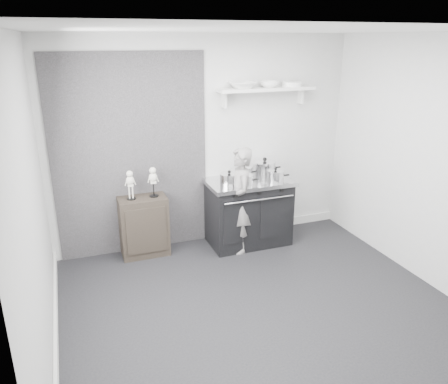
{
  "coord_description": "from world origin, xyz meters",
  "views": [
    {
      "loc": [
        -1.69,
        -3.49,
        2.63
      ],
      "look_at": [
        -0.04,
        0.95,
        0.96
      ],
      "focal_mm": 35.0,
      "sensor_mm": 36.0,
      "label": 1
    }
  ],
  "objects": [
    {
      "name": "child",
      "position": [
        0.3,
        1.3,
        0.69
      ],
      "size": [
        0.41,
        0.55,
        1.38
      ],
      "primitive_type": "imported",
      "rotation": [
        0.0,
        0.0,
        -1.74
      ],
      "color": "gray",
      "rests_on": "ground"
    },
    {
      "name": "pot_front_left",
      "position": [
        0.18,
        1.38,
        0.96
      ],
      "size": [
        0.33,
        0.24,
        0.19
      ],
      "color": "silver",
      "rests_on": "stove"
    },
    {
      "name": "ground",
      "position": [
        0.0,
        0.0,
        0.0
      ],
      "size": [
        4.0,
        4.0,
        0.0
      ],
      "primitive_type": "plane",
      "color": "black",
      "rests_on": "ground"
    },
    {
      "name": "stove",
      "position": [
        0.5,
        1.48,
        0.45
      ],
      "size": [
        1.11,
        0.69,
        0.89
      ],
      "color": "black",
      "rests_on": "ground"
    },
    {
      "name": "room_shell",
      "position": [
        -0.09,
        0.15,
        1.64
      ],
      "size": [
        4.02,
        3.62,
        2.71
      ],
      "color": "silver",
      "rests_on": "ground"
    },
    {
      "name": "skeleton_full",
      "position": [
        -1.01,
        1.61,
        0.98
      ],
      "size": [
        0.12,
        0.08,
        0.42
      ],
      "primitive_type": null,
      "color": "silver",
      "rests_on": "side_cabinet"
    },
    {
      "name": "pot_back_left",
      "position": [
        0.46,
        1.59,
        0.97
      ],
      "size": [
        0.34,
        0.25,
        0.2
      ],
      "color": "silver",
      "rests_on": "stove"
    },
    {
      "name": "pot_front_right",
      "position": [
        0.8,
        1.31,
        0.96
      ],
      "size": [
        0.31,
        0.23,
        0.18
      ],
      "color": "silver",
      "rests_on": "stove"
    },
    {
      "name": "pot_front_center",
      "position": [
        0.36,
        1.29,
        0.96
      ],
      "size": [
        0.29,
        0.21,
        0.17
      ],
      "color": "silver",
      "rests_on": "stove"
    },
    {
      "name": "pot_back_right",
      "position": [
        0.78,
        1.61,
        0.99
      ],
      "size": [
        0.39,
        0.3,
        0.24
      ],
      "color": "silver",
      "rests_on": "stove"
    },
    {
      "name": "bowl_large",
      "position": [
        0.47,
        1.67,
        2.08
      ],
      "size": [
        0.34,
        0.34,
        0.08
      ],
      "primitive_type": "imported",
      "color": "white",
      "rests_on": "wall_shelf"
    },
    {
      "name": "wall_shelf",
      "position": [
        0.8,
        1.68,
        2.01
      ],
      "size": [
        1.3,
        0.26,
        0.24
      ],
      "color": "silver",
      "rests_on": "room_shell"
    },
    {
      "name": "bowl_small",
      "position": [
        0.84,
        1.67,
        2.08
      ],
      "size": [
        0.24,
        0.24,
        0.08
      ],
      "primitive_type": "imported",
      "color": "white",
      "rests_on": "wall_shelf"
    },
    {
      "name": "side_cabinet",
      "position": [
        -0.88,
        1.61,
        0.38
      ],
      "size": [
        0.59,
        0.35,
        0.77
      ],
      "primitive_type": "cube",
      "color": "black",
      "rests_on": "ground"
    },
    {
      "name": "skeleton_torso",
      "position": [
        -0.73,
        1.61,
        0.99
      ],
      "size": [
        0.12,
        0.08,
        0.44
      ],
      "primitive_type": null,
      "color": "silver",
      "rests_on": "side_cabinet"
    },
    {
      "name": "plate_stack",
      "position": [
        1.17,
        1.67,
        2.07
      ],
      "size": [
        0.26,
        0.26,
        0.06
      ],
      "primitive_type": "cylinder",
      "color": "white",
      "rests_on": "wall_shelf"
    }
  ]
}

